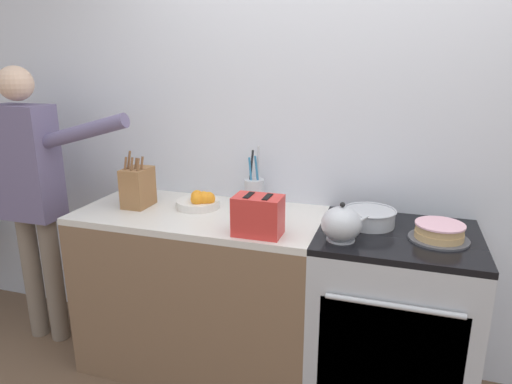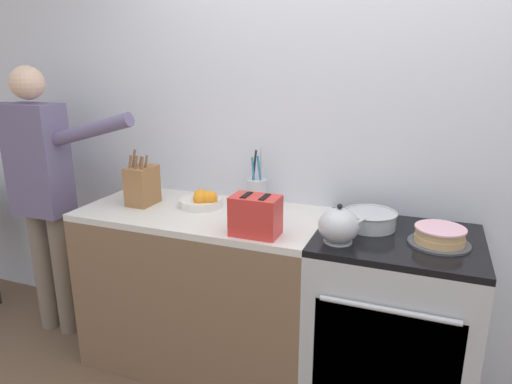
% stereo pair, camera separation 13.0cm
% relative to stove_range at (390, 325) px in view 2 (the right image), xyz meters
% --- Properties ---
extents(wall_back, '(8.00, 0.04, 2.60)m').
position_rel_stove_range_xyz_m(wall_back, '(-0.33, 0.34, 0.84)').
color(wall_back, silver).
rests_on(wall_back, ground_plane).
extents(counter_cabinet, '(1.30, 0.63, 0.93)m').
position_rel_stove_range_xyz_m(counter_cabinet, '(-1.02, 0.00, -0.00)').
color(counter_cabinet, brown).
rests_on(counter_cabinet, ground_plane).
extents(stove_range, '(0.74, 0.66, 0.93)m').
position_rel_stove_range_xyz_m(stove_range, '(0.00, 0.00, 0.00)').
color(stove_range, '#B7BABF').
rests_on(stove_range, ground_plane).
extents(layer_cake, '(0.27, 0.27, 0.08)m').
position_rel_stove_range_xyz_m(layer_cake, '(0.17, -0.03, 0.50)').
color(layer_cake, '#4C4C51').
rests_on(layer_cake, stove_range).
extents(tea_kettle, '(0.22, 0.18, 0.18)m').
position_rel_stove_range_xyz_m(tea_kettle, '(-0.25, -0.16, 0.54)').
color(tea_kettle, '#B7BABF').
rests_on(tea_kettle, stove_range).
extents(mixing_bowl, '(0.26, 0.26, 0.08)m').
position_rel_stove_range_xyz_m(mixing_bowl, '(-0.14, 0.08, 0.50)').
color(mixing_bowl, '#B7BABF').
rests_on(mixing_bowl, stove_range).
extents(knife_block, '(0.13, 0.18, 0.31)m').
position_rel_stove_range_xyz_m(knife_block, '(-1.39, -0.00, 0.57)').
color(knife_block, olive).
rests_on(knife_block, counter_cabinet).
extents(utensil_crock, '(0.11, 0.11, 0.34)m').
position_rel_stove_range_xyz_m(utensil_crock, '(-0.78, 0.21, 0.54)').
color(utensil_crock, '#B7BABF').
rests_on(utensil_crock, counter_cabinet).
extents(fruit_bowl, '(0.24, 0.24, 0.10)m').
position_rel_stove_range_xyz_m(fruit_bowl, '(-1.05, 0.07, 0.50)').
color(fruit_bowl, silver).
rests_on(fruit_bowl, counter_cabinet).
extents(toaster, '(0.24, 0.14, 0.19)m').
position_rel_stove_range_xyz_m(toaster, '(-0.62, -0.21, 0.56)').
color(toaster, red).
rests_on(toaster, counter_cabinet).
extents(person_baker, '(0.94, 0.20, 1.68)m').
position_rel_stove_range_xyz_m(person_baker, '(-2.07, -0.06, 0.54)').
color(person_baker, '#7A6B5B').
rests_on(person_baker, ground_plane).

